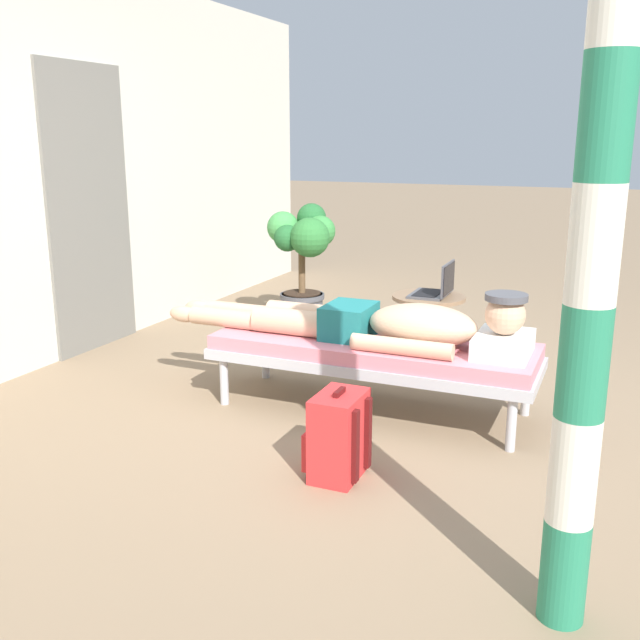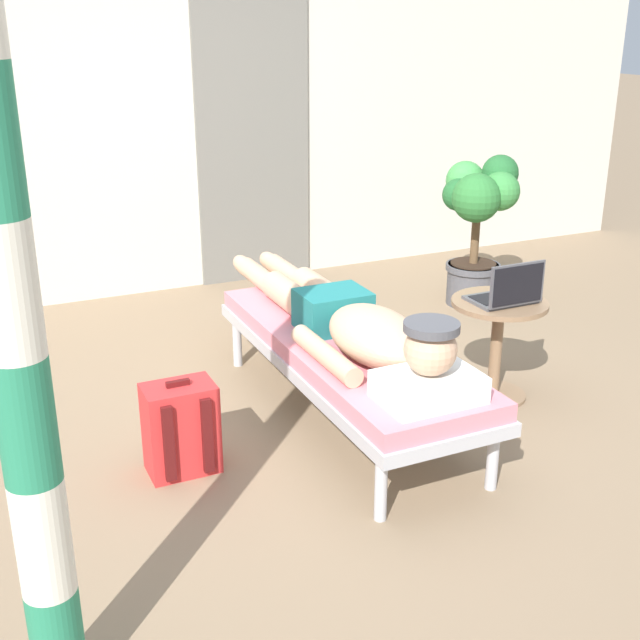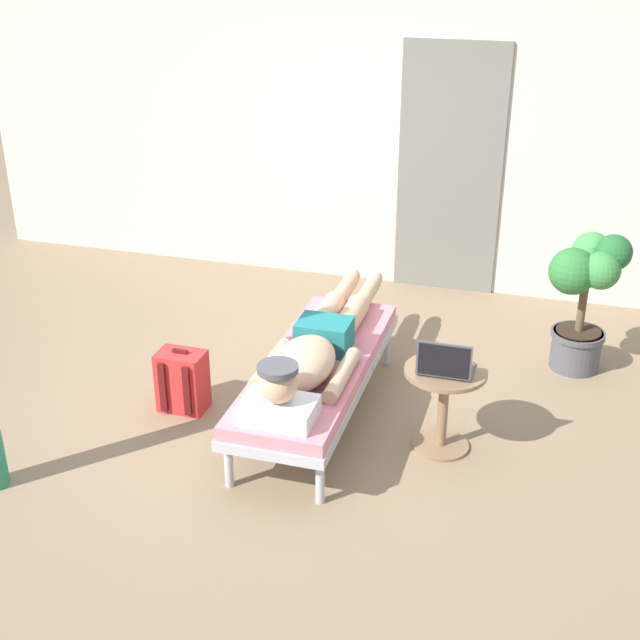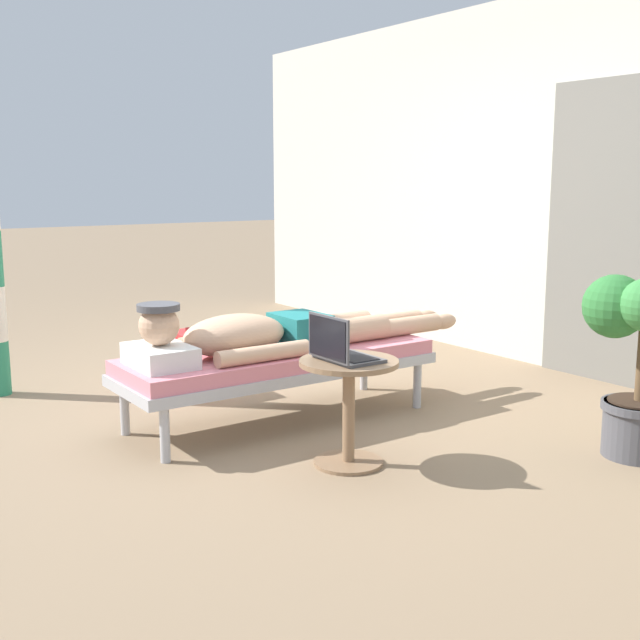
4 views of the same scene
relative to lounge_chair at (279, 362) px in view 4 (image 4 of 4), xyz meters
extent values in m
plane|color=#8C7256|center=(-0.17, -0.11, -0.35)|extent=(40.00, 40.00, 0.00)
cube|color=beige|center=(0.00, 2.43, 1.00)|extent=(7.60, 0.20, 2.70)
cube|color=slate|center=(0.42, 2.32, 0.67)|extent=(0.84, 0.03, 2.04)
cylinder|color=#B7B7BC|center=(-0.26, 0.83, -0.21)|extent=(0.05, 0.05, 0.28)
cylinder|color=#B7B7BC|center=(0.26, 0.83, -0.21)|extent=(0.05, 0.05, 0.28)
cylinder|color=#B7B7BC|center=(-0.26, -0.83, -0.21)|extent=(0.05, 0.05, 0.28)
cylinder|color=#B7B7BC|center=(0.26, -0.83, -0.21)|extent=(0.05, 0.05, 0.28)
cube|color=#B7B7BC|center=(0.00, 0.00, -0.04)|extent=(0.63, 1.85, 0.06)
cube|color=pink|center=(0.00, 0.00, 0.03)|extent=(0.60, 1.82, 0.08)
cube|color=white|center=(0.00, -0.72, 0.13)|extent=(0.40, 0.28, 0.11)
sphere|color=#D8A884|center=(0.00, -0.72, 0.29)|extent=(0.21, 0.21, 0.21)
cylinder|color=#4C4C51|center=(0.00, -0.72, 0.38)|extent=(0.22, 0.22, 0.03)
ellipsoid|color=#D8A884|center=(0.00, -0.28, 0.19)|extent=(0.35, 0.60, 0.23)
cylinder|color=#D8A884|center=(-0.22, -0.23, 0.12)|extent=(0.09, 0.55, 0.09)
cylinder|color=#D8A884|center=(0.22, -0.23, 0.12)|extent=(0.09, 0.55, 0.09)
cube|color=#1E7272|center=(0.00, 0.15, 0.17)|extent=(0.33, 0.26, 0.19)
cylinder|color=#D8A884|center=(-0.09, 0.49, 0.15)|extent=(0.15, 0.42, 0.15)
cylinder|color=#D8A884|center=(-0.09, 0.92, 0.13)|extent=(0.11, 0.44, 0.11)
ellipsoid|color=#D8A884|center=(-0.09, 1.21, 0.12)|extent=(0.09, 0.20, 0.10)
cylinder|color=#D8A884|center=(0.08, 0.49, 0.15)|extent=(0.15, 0.42, 0.15)
cylinder|color=#D8A884|center=(0.08, 0.92, 0.13)|extent=(0.11, 0.44, 0.11)
ellipsoid|color=#D8A884|center=(0.08, 1.21, 0.12)|extent=(0.09, 0.20, 0.10)
cylinder|color=#8C6B4C|center=(0.80, -0.11, -0.34)|extent=(0.34, 0.34, 0.02)
cylinder|color=#8C6B4C|center=(0.80, -0.11, -0.09)|extent=(0.06, 0.06, 0.48)
cylinder|color=#8C6B4C|center=(0.80, -0.11, 0.17)|extent=(0.48, 0.48, 0.02)
cube|color=#4C4C51|center=(0.80, -0.11, 0.19)|extent=(0.31, 0.22, 0.02)
cube|color=black|center=(0.80, -0.10, 0.20)|extent=(0.27, 0.15, 0.00)
cube|color=#4C4C51|center=(0.80, -0.23, 0.30)|extent=(0.31, 0.01, 0.21)
cube|color=black|center=(0.80, -0.23, 0.30)|extent=(0.29, 0.00, 0.19)
cube|color=red|center=(-0.86, -0.14, -0.15)|extent=(0.30, 0.20, 0.40)
cube|color=red|center=(-0.86, -0.02, -0.22)|extent=(0.23, 0.04, 0.18)
cube|color=#531212|center=(-0.94, -0.25, -0.15)|extent=(0.04, 0.02, 0.34)
cube|color=#531212|center=(-0.78, -0.25, -0.15)|extent=(0.04, 0.02, 0.34)
cube|color=#531212|center=(-0.86, -0.14, 0.07)|extent=(0.10, 0.02, 0.02)
cylinder|color=#4C4C51|center=(1.54, 1.15, -0.21)|extent=(0.34, 0.34, 0.28)
cylinder|color=#4C4C51|center=(1.54, 1.15, -0.09)|extent=(0.37, 0.37, 0.04)
cylinder|color=#332319|center=(1.54, 1.15, -0.06)|extent=(0.31, 0.31, 0.01)
sphere|color=#23602D|center=(1.44, 1.23, 0.40)|extent=(0.21, 0.21, 0.21)
sphere|color=#2D7233|center=(1.45, 1.04, 0.42)|extent=(0.31, 0.31, 0.31)
camera|label=1|loc=(-3.73, -1.28, 1.19)|focal=40.53mm
camera|label=2|loc=(-1.62, -3.19, 1.51)|focal=45.73mm
camera|label=3|loc=(1.32, -4.39, 2.51)|focal=47.48mm
camera|label=4|loc=(3.74, -2.34, 1.02)|focal=44.38mm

